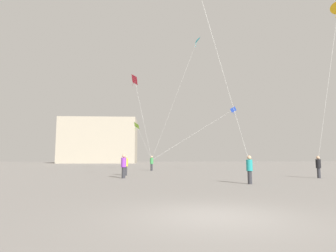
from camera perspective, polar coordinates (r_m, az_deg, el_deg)
ground_plane at (r=7.64m, az=9.59°, el=-17.54°), size 300.00×300.00×0.00m
person_in_yellow at (r=25.40m, az=-8.51°, el=-7.67°), size 0.38×0.38×1.75m
person_in_teal at (r=17.41m, az=16.07°, el=-8.18°), size 0.36×0.36×1.66m
person_in_green at (r=35.37m, az=-3.31°, el=-7.34°), size 0.40×0.40×1.84m
person_in_purple at (r=21.94m, az=-8.92°, el=-7.76°), size 0.40×0.40×1.81m
person_in_black at (r=24.66m, az=28.01°, el=-7.11°), size 0.37×0.37×1.68m
kite_crimson_delta at (r=37.28m, az=-6.64°, el=9.06°), size 2.78×1.87×10.84m
kite_cobalt_delta at (r=40.75m, az=12.49°, el=2.91°), size 12.00×3.89×7.38m
kite_lime_delta at (r=41.39m, az=-6.24°, el=0.00°), size 2.69×6.59×5.37m
kite_cyan_diamond at (r=34.44m, az=5.75°, el=16.45°), size 5.58×4.69×14.28m
building_left_hall at (r=99.28m, az=-13.60°, el=-2.96°), size 24.93×13.75×14.95m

